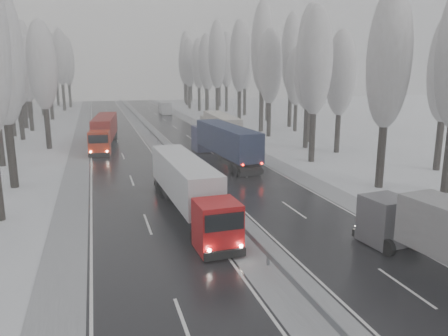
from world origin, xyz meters
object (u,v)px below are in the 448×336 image
truck_blue_box (223,141)px  truck_cream_box (219,126)px  box_truck_distant (165,108)px  truck_red_red (104,129)px  truck_red_white (188,184)px

truck_blue_box → truck_cream_box: (3.14, 12.49, -0.08)m
truck_cream_box → box_truck_distant: bearing=94.5°
truck_blue_box → truck_red_red: truck_blue_box is taller
truck_blue_box → box_truck_distant: truck_blue_box is taller
truck_cream_box → truck_red_red: truck_cream_box is taller
box_truck_distant → truck_red_white: bearing=-95.3°
truck_red_white → truck_red_red: 30.56m
box_truck_distant → truck_red_red: 42.42m
truck_cream_box → truck_blue_box: bearing=-101.0°
truck_red_white → box_truck_distant: bearing=80.1°
truck_cream_box → truck_red_white: bearing=-107.0°
truck_red_white → truck_blue_box: bearing=63.5°
truck_blue_box → truck_red_white: bearing=-118.4°
truck_blue_box → truck_red_red: size_ratio=1.06×
truck_red_white → truck_red_red: bearing=96.7°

